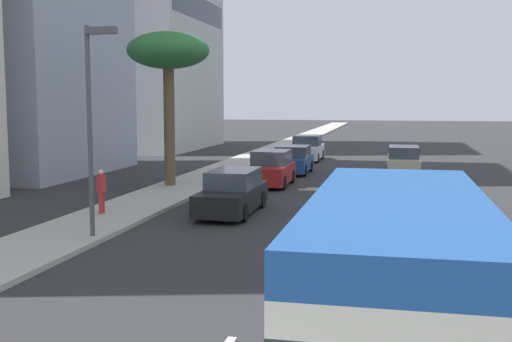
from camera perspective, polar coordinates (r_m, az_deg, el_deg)
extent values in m
plane|color=#2D2D30|center=(34.76, 7.81, -0.53)|extent=(198.00, 198.00, 0.00)
cube|color=#B2ADA3|center=(35.98, -3.38, -0.13)|extent=(162.00, 2.90, 0.15)
cube|color=silver|center=(18.86, 3.85, -6.29)|extent=(3.20, 0.16, 0.01)
cube|color=silver|center=(31.94, 7.41, -1.12)|extent=(3.20, 0.16, 0.01)
cube|color=white|center=(19.49, 13.32, -4.40)|extent=(4.22, 1.72, 0.74)
cube|color=#38424C|center=(19.17, 13.38, -2.53)|extent=(2.32, 1.58, 0.61)
cylinder|color=black|center=(20.82, 11.07, -4.31)|extent=(0.64, 0.22, 0.64)
cylinder|color=black|center=(20.85, 15.43, -4.40)|extent=(0.64, 0.22, 0.64)
cylinder|color=black|center=(18.26, 10.88, -5.80)|extent=(0.64, 0.22, 0.64)
cylinder|color=black|center=(18.29, 15.86, -5.91)|extent=(0.64, 0.22, 0.64)
cube|color=silver|center=(8.74, 12.47, -12.30)|extent=(6.57, 2.20, 2.25)
cube|color=#1E4C93|center=(8.41, 12.69, -3.64)|extent=(6.57, 2.20, 0.43)
cube|color=#28333D|center=(8.61, 12.54, -9.60)|extent=(6.58, 2.20, 0.75)
cylinder|color=black|center=(10.89, 6.68, -13.59)|extent=(0.84, 0.26, 0.84)
cylinder|color=black|center=(10.90, 18.00, -13.84)|extent=(0.84, 0.26, 0.84)
cube|color=#1E478C|center=(36.13, 3.29, 0.66)|extent=(4.17, 1.88, 0.76)
cube|color=#38424C|center=(36.27, 3.35, 1.78)|extent=(2.29, 1.73, 0.62)
cylinder|color=black|center=(34.75, 4.36, 0.04)|extent=(0.64, 0.22, 0.64)
cylinder|color=black|center=(35.03, 1.56, 0.11)|extent=(0.64, 0.22, 0.64)
cylinder|color=black|center=(37.30, 4.91, 0.47)|extent=(0.64, 0.22, 0.64)
cylinder|color=black|center=(37.56, 2.30, 0.53)|extent=(0.64, 0.22, 0.64)
cube|color=beige|center=(36.79, 13.07, 0.62)|extent=(4.80, 1.76, 0.77)
cube|color=#38424C|center=(36.49, 13.10, 1.68)|extent=(2.64, 1.62, 0.63)
cylinder|color=black|center=(38.30, 11.82, 0.51)|extent=(0.64, 0.22, 0.64)
cylinder|color=black|center=(38.32, 14.24, 0.45)|extent=(0.64, 0.22, 0.64)
cylinder|color=black|center=(35.34, 11.77, 0.03)|extent=(0.64, 0.22, 0.64)
cylinder|color=black|center=(35.36, 14.39, -0.03)|extent=(0.64, 0.22, 0.64)
cube|color=white|center=(43.98, 4.60, 1.73)|extent=(4.57, 1.89, 0.85)
cube|color=#38424C|center=(44.15, 4.65, 2.76)|extent=(2.51, 1.74, 0.70)
cylinder|color=black|center=(42.50, 5.50, 1.18)|extent=(0.64, 0.22, 0.64)
cylinder|color=black|center=(42.74, 3.18, 1.23)|extent=(0.64, 0.22, 0.64)
cylinder|color=black|center=(45.30, 5.93, 1.49)|extent=(0.64, 0.22, 0.64)
cylinder|color=black|center=(45.52, 3.75, 1.54)|extent=(0.64, 0.22, 0.64)
cube|color=black|center=(23.27, -2.15, -2.46)|extent=(4.77, 1.71, 0.78)
cube|color=#38424C|center=(23.40, -2.01, -0.65)|extent=(2.62, 1.57, 0.64)
cylinder|color=black|center=(21.71, -1.11, -3.75)|extent=(0.64, 0.22, 0.64)
cylinder|color=black|center=(22.12, -5.09, -3.59)|extent=(0.64, 0.22, 0.64)
cylinder|color=black|center=(24.55, 0.50, -2.57)|extent=(0.64, 0.22, 0.64)
cylinder|color=black|center=(24.92, -3.05, -2.45)|extent=(0.64, 0.22, 0.64)
cube|color=#A51E1E|center=(30.84, 1.34, -0.23)|extent=(4.07, 1.81, 0.84)
cube|color=#38424C|center=(30.96, 1.42, 1.22)|extent=(2.24, 1.66, 0.69)
cylinder|color=black|center=(29.49, 2.46, -1.07)|extent=(0.64, 0.22, 0.64)
cylinder|color=black|center=(29.82, -0.69, -0.99)|extent=(0.64, 0.22, 0.64)
cylinder|color=black|center=(31.96, 3.23, -0.50)|extent=(0.64, 0.22, 0.64)
cylinder|color=black|center=(32.26, 0.32, -0.43)|extent=(0.64, 0.22, 0.64)
cylinder|color=red|center=(23.10, -13.74, -2.80)|extent=(0.14, 0.14, 0.76)
cylinder|color=red|center=(23.24, -13.57, -2.74)|extent=(0.14, 0.14, 0.76)
cube|color=red|center=(23.07, -13.70, -1.10)|extent=(0.36, 0.39, 0.60)
sphere|color=beige|center=(23.03, -13.72, -0.11)|extent=(0.20, 0.20, 0.20)
cylinder|color=brown|center=(30.09, -7.77, 4.15)|extent=(0.51, 0.51, 5.70)
ellipsoid|color=#2D7238|center=(30.15, -7.87, 10.66)|extent=(3.80, 3.80, 1.71)
cylinder|color=#4C4C51|center=(19.08, -14.66, 3.35)|extent=(0.14, 0.14, 6.09)
cube|color=#4C4C51|center=(18.96, -13.67, 12.13)|extent=(0.24, 0.90, 0.20)
cube|color=#2D3847|center=(54.88, -5.09, 14.27)|extent=(13.62, 0.08, 1.95)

